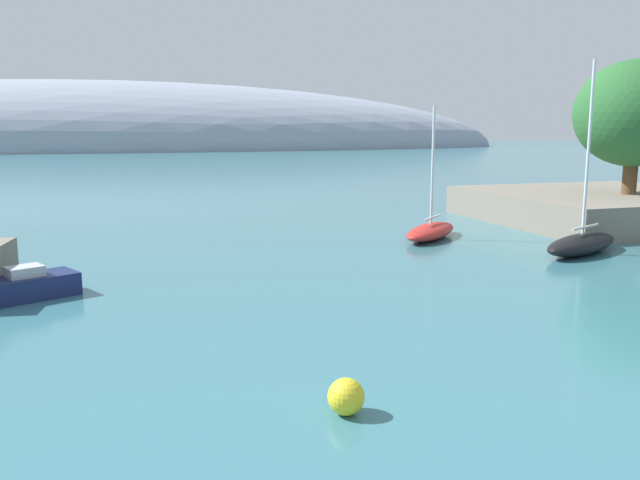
{
  "coord_description": "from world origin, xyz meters",
  "views": [
    {
      "loc": [
        -6.85,
        -1.0,
        6.48
      ],
      "look_at": [
        2.05,
        26.48,
        1.49
      ],
      "focal_mm": 36.2,
      "sensor_mm": 36.0,
      "label": 1
    }
  ],
  "objects": [
    {
      "name": "shore_outcrop",
      "position": [
        26.48,
        36.11,
        1.03
      ],
      "size": [
        16.56,
        15.76,
        2.06
      ],
      "primitive_type": "cube",
      "color": "gray",
      "rests_on": "ground"
    },
    {
      "name": "tree_clump_shore",
      "position": [
        26.77,
        34.31,
        7.48
      ],
      "size": [
        7.9,
        7.9,
        9.0
      ],
      "color": "brown",
      "rests_on": "shore_outcrop"
    },
    {
      "name": "distant_ridge",
      "position": [
        -7.96,
        221.13,
        0.0
      ],
      "size": [
        281.3,
        80.46,
        43.41
      ],
      "primitive_type": "ellipsoid",
      "color": "#8E99AD",
      "rests_on": "ground"
    },
    {
      "name": "sailboat_black_near_shore",
      "position": [
        16.41,
        26.33,
        0.61
      ],
      "size": [
        6.62,
        4.44,
        9.9
      ],
      "rotation": [
        0.0,
        0.0,
        3.58
      ],
      "color": "black",
      "rests_on": "water"
    },
    {
      "name": "sailboat_red_mid_mooring",
      "position": [
        11.08,
        32.99,
        0.51
      ],
      "size": [
        5.79,
        5.56,
        7.76
      ],
      "rotation": [
        0.0,
        0.0,
        3.89
      ],
      "color": "red",
      "rests_on": "water"
    },
    {
      "name": "motorboat_navy_foreground",
      "position": [
        -10.92,
        25.12,
        0.49
      ],
      "size": [
        5.67,
        3.8,
        1.29
      ],
      "rotation": [
        0.0,
        0.0,
        0.44
      ],
      "color": "navy",
      "rests_on": "water"
    },
    {
      "name": "mooring_buoy_yellow",
      "position": [
        -2.0,
        12.06,
        0.43
      ],
      "size": [
        0.86,
        0.86,
        0.86
      ],
      "primitive_type": "sphere",
      "color": "yellow",
      "rests_on": "water"
    }
  ]
}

